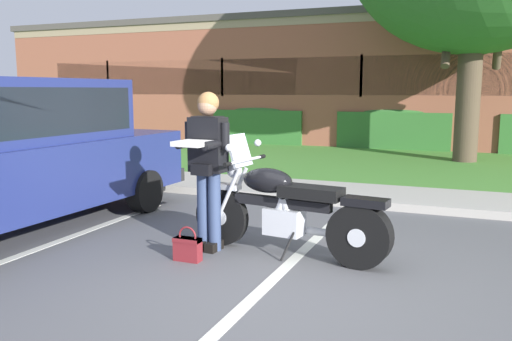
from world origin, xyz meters
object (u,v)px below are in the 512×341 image
object	(u,v)px
rider_person	(207,158)
handbag	(188,247)
hedge_center_left	(394,127)
brick_building	(390,82)
parked_suv_adjacent	(9,154)
hedge_left	(261,124)
motorcycle	(293,210)

from	to	relation	value
rider_person	handbag	size ratio (longest dim) A/B	4.74
hedge_center_left	brick_building	bearing A→B (deg)	99.94
hedge_center_left	brick_building	size ratio (longest dim) A/B	0.12
hedge_center_left	handbag	bearing A→B (deg)	-92.79
rider_person	hedge_center_left	bearing A→B (deg)	87.23
handbag	rider_person	bearing A→B (deg)	86.71
brick_building	hedge_center_left	bearing A→B (deg)	-80.06
parked_suv_adjacent	brick_building	size ratio (longest dim) A/B	0.19
hedge_center_left	parked_suv_adjacent	bearing A→B (deg)	-106.13
handbag	hedge_left	world-z (taller)	hedge_left
parked_suv_adjacent	brick_building	xyz separation A→B (m)	(2.21, 16.18, 1.08)
handbag	brick_building	bearing A→B (deg)	91.35
motorcycle	handbag	world-z (taller)	motorcycle
motorcycle	brick_building	bearing A→B (deg)	94.79
rider_person	hedge_left	xyz separation A→B (m)	(-3.61, 10.70, -0.36)
parked_suv_adjacent	hedge_center_left	xyz separation A→B (m)	(3.14, 10.87, -0.30)
brick_building	hedge_left	bearing A→B (deg)	-121.10
handbag	brick_building	distance (m)	16.54
motorcycle	hedge_center_left	distance (m)	10.58
rider_person	parked_suv_adjacent	world-z (taller)	parked_suv_adjacent
parked_suv_adjacent	hedge_center_left	distance (m)	11.32
hedge_left	parked_suv_adjacent	bearing A→B (deg)	-84.81
motorcycle	parked_suv_adjacent	size ratio (longest dim) A/B	0.46
parked_suv_adjacent	handbag	bearing A→B (deg)	-5.32
hedge_left	hedge_center_left	distance (m)	4.13
rider_person	hedge_center_left	world-z (taller)	rider_person
motorcycle	rider_person	xyz separation A→B (m)	(-0.92, -0.14, 0.52)
motorcycle	handbag	xyz separation A→B (m)	(-0.94, -0.55, -0.34)
motorcycle	parked_suv_adjacent	distance (m)	3.59
parked_suv_adjacent	brick_building	bearing A→B (deg)	82.21
parked_suv_adjacent	hedge_left	size ratio (longest dim) A/B	1.67
hedge_left	hedge_center_left	bearing A→B (deg)	0.00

